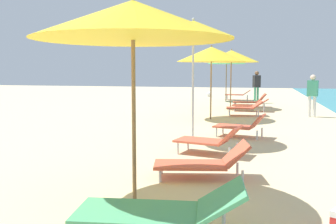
# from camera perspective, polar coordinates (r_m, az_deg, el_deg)

# --- Properties ---
(umbrella_third) EXTENTS (2.39, 2.39, 2.52)m
(umbrella_third) POSITION_cam_1_polar(r_m,az_deg,el_deg) (4.52, -5.47, 13.97)
(umbrella_third) COLOR olive
(umbrella_third) RESTS_ON ground
(lounger_third_shoreside) EXTENTS (1.52, 0.88, 0.56)m
(lounger_third_shoreside) POSITION_cam_1_polar(r_m,az_deg,el_deg) (5.66, 5.52, -7.67)
(lounger_third_shoreside) COLOR #D8593F
(lounger_third_shoreside) RESTS_ON ground
(lounger_third_inland) EXTENTS (1.69, 0.87, 0.57)m
(lounger_third_inland) POSITION_cam_1_polar(r_m,az_deg,el_deg) (3.64, -1.04, -14.85)
(lounger_third_inland) COLOR #4CA572
(lounger_third_inland) RESTS_ON ground
(umbrella_fourth) EXTENTS (1.82, 1.82, 2.81)m
(umbrella_fourth) POSITION_cam_1_polar(r_m,az_deg,el_deg) (8.42, 3.95, 12.68)
(umbrella_fourth) COLOR silver
(umbrella_fourth) RESTS_ON ground
(lounger_fourth_shoreside) EXTENTS (1.30, 0.85, 0.60)m
(lounger_fourth_shoreside) POSITION_cam_1_polar(r_m,az_deg,el_deg) (9.27, 11.21, -2.03)
(lounger_fourth_shoreside) COLOR #D8593F
(lounger_fourth_shoreside) RESTS_ON ground
(lounger_fourth_inland) EXTENTS (1.35, 0.85, 0.59)m
(lounger_fourth_inland) POSITION_cam_1_polar(r_m,az_deg,el_deg) (7.26, 6.43, -4.25)
(lounger_fourth_inland) COLOR #D8593F
(lounger_fourth_inland) RESTS_ON ground
(umbrella_fifth) EXTENTS (2.35, 2.35, 2.51)m
(umbrella_fifth) POSITION_cam_1_polar(r_m,az_deg,el_deg) (12.60, 6.74, 8.88)
(umbrella_fifth) COLOR olive
(umbrella_fifth) RESTS_ON ground
(lounger_fifth_shoreside) EXTENTS (1.36, 0.82, 0.56)m
(lounger_fifth_shoreside) POSITION_cam_1_polar(r_m,az_deg,el_deg) (13.83, 11.81, 0.74)
(lounger_fifth_shoreside) COLOR #D8593F
(lounger_fifth_shoreside) RESTS_ON ground
(umbrella_sixth) EXTENTS (2.40, 2.40, 2.61)m
(umbrella_sixth) POSITION_cam_1_polar(r_m,az_deg,el_deg) (16.47, 9.78, 8.50)
(umbrella_sixth) COLOR olive
(umbrella_sixth) RESTS_ON ground
(lounger_sixth_shoreside) EXTENTS (1.55, 0.76, 0.63)m
(lounger_sixth_shoreside) POSITION_cam_1_polar(r_m,az_deg,el_deg) (17.46, 12.67, 1.68)
(lounger_sixth_shoreside) COLOR #D8593F
(lounger_sixth_shoreside) RESTS_ON ground
(lounger_sixth_inland) EXTENTS (1.47, 0.65, 0.53)m
(lounger_sixth_inland) POSITION_cam_1_polar(r_m,az_deg,el_deg) (15.44, 12.70, 1.14)
(lounger_sixth_inland) COLOR #D8593F
(lounger_sixth_inland) RESTS_ON ground
(umbrella_farthest) EXTENTS (2.10, 2.10, 2.59)m
(umbrella_farthest) POSITION_cam_1_polar(r_m,az_deg,el_deg) (20.48, 9.06, 8.06)
(umbrella_farthest) COLOR olive
(umbrella_farthest) RESTS_ON ground
(lounger_farthest_shoreside) EXTENTS (1.44, 0.59, 0.59)m
(lounger_farthest_shoreside) POSITION_cam_1_polar(r_m,az_deg,el_deg) (21.61, 10.81, 2.73)
(lounger_farthest_shoreside) COLOR #D8593F
(lounger_farthest_shoreside) RESTS_ON ground
(person_walking_near) EXTENTS (0.40, 0.30, 1.52)m
(person_walking_near) POSITION_cam_1_polar(r_m,az_deg,el_deg) (14.10, 21.49, 2.94)
(person_walking_near) COLOR silver
(person_walking_near) RESTS_ON ground
(person_walking_mid) EXTENTS (0.42, 0.39, 1.66)m
(person_walking_mid) POSITION_cam_1_polar(r_m,az_deg,el_deg) (19.59, 13.57, 4.30)
(person_walking_mid) COLOR #3F9972
(person_walking_mid) RESTS_ON ground
(beach_ball) EXTENTS (0.32, 0.32, 0.32)m
(beach_ball) POSITION_cam_1_polar(r_m,az_deg,el_deg) (24.42, 6.41, 2.79)
(beach_ball) COLOR white
(beach_ball) RESTS_ON ground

